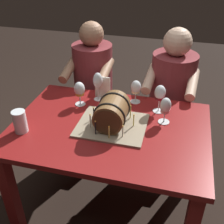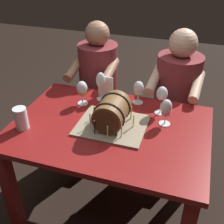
% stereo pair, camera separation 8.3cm
% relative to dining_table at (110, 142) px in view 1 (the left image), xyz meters
% --- Properties ---
extents(ground_plane, '(8.00, 8.00, 0.00)m').
position_rel_dining_table_xyz_m(ground_plane, '(0.00, 0.00, -0.61)').
color(ground_plane, black).
extents(dining_table, '(1.19, 0.83, 0.73)m').
position_rel_dining_table_xyz_m(dining_table, '(0.00, 0.00, 0.00)').
color(dining_table, maroon).
rests_on(dining_table, ground).
extents(barrel_cake, '(0.41, 0.34, 0.20)m').
position_rel_dining_table_xyz_m(barrel_cake, '(0.01, 0.01, 0.21)').
color(barrel_cake, gray).
rests_on(barrel_cake, dining_table).
extents(wine_glass_white, '(0.07, 0.07, 0.16)m').
position_rel_dining_table_xyz_m(wine_glass_white, '(0.10, 0.33, 0.23)').
color(wine_glass_white, white).
rests_on(wine_glass_white, dining_table).
extents(wine_glass_empty, '(0.07, 0.07, 0.20)m').
position_rel_dining_table_xyz_m(wine_glass_empty, '(-0.16, 0.30, 0.26)').
color(wine_glass_empty, white).
rests_on(wine_glass_empty, dining_table).
extents(wine_glass_red, '(0.07, 0.07, 0.19)m').
position_rel_dining_table_xyz_m(wine_glass_red, '(0.27, 0.24, 0.25)').
color(wine_glass_red, white).
rests_on(wine_glass_red, dining_table).
extents(wine_glass_rose, '(0.07, 0.07, 0.17)m').
position_rel_dining_table_xyz_m(wine_glass_rose, '(0.31, 0.13, 0.23)').
color(wine_glass_rose, white).
rests_on(wine_glass_rose, dining_table).
extents(wine_glass_amber, '(0.07, 0.07, 0.17)m').
position_rel_dining_table_xyz_m(wine_glass_amber, '(-0.26, 0.20, 0.23)').
color(wine_glass_amber, white).
rests_on(wine_glass_amber, dining_table).
extents(beer_pint, '(0.08, 0.08, 0.14)m').
position_rel_dining_table_xyz_m(beer_pint, '(-0.49, -0.18, 0.18)').
color(beer_pint, white).
rests_on(beer_pint, dining_table).
extents(menu_card, '(0.11, 0.01, 0.16)m').
position_rel_dining_table_xyz_m(menu_card, '(-0.14, 0.33, 0.20)').
color(menu_card, silver).
rests_on(menu_card, dining_table).
extents(person_seated_left, '(0.36, 0.45, 1.16)m').
position_rel_dining_table_xyz_m(person_seated_left, '(-0.32, 0.68, -0.08)').
color(person_seated_left, '#4C1B1E').
rests_on(person_seated_left, ground).
extents(person_seated_right, '(0.40, 0.48, 1.16)m').
position_rel_dining_table_xyz_m(person_seated_right, '(0.32, 0.68, -0.07)').
color(person_seated_right, '#4C1B1E').
rests_on(person_seated_right, ground).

